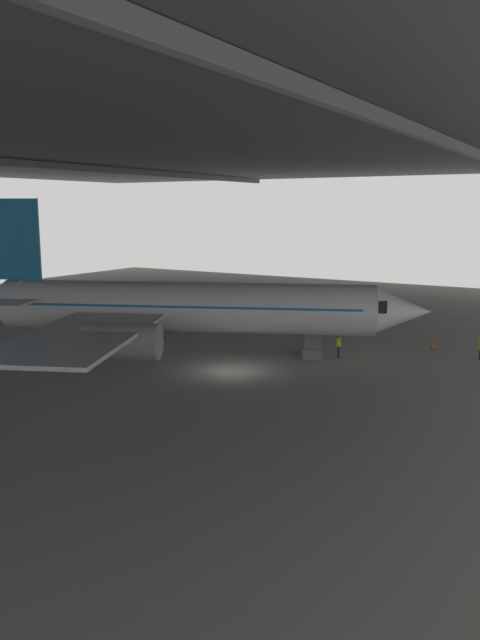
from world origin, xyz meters
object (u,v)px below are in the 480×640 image
(boarding_stairs, at_px, (313,344))
(traffic_cone_orange, at_px, (433,345))
(airplane_main, at_px, (178,307))
(crew_worker_by_stairs, at_px, (339,345))

(boarding_stairs, distance_m, traffic_cone_orange, 9.66)
(boarding_stairs, bearing_deg, traffic_cone_orange, -49.53)
(airplane_main, relative_size, traffic_cone_orange, 58.44)
(traffic_cone_orange, bearing_deg, airplane_main, 123.50)
(boarding_stairs, height_order, crew_worker_by_stairs, boarding_stairs)
(airplane_main, relative_size, boarding_stairs, 7.51)
(airplane_main, bearing_deg, crew_worker_by_stairs, -68.49)
(airplane_main, xyz_separation_m, boarding_stairs, (4.64, -9.12, -2.73))
(crew_worker_by_stairs, height_order, traffic_cone_orange, crew_worker_by_stairs)
(airplane_main, height_order, traffic_cone_orange, airplane_main)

